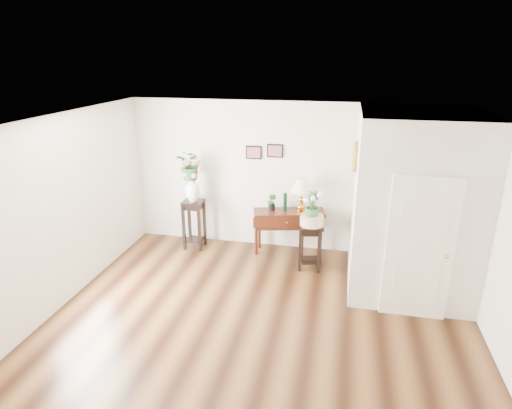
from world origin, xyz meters
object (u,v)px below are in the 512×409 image
(plant_stand_b, at_px, (310,247))
(console_table, at_px, (288,233))
(plant_stand_a, at_px, (194,224))
(table_lamp, at_px, (302,194))

(plant_stand_b, bearing_deg, console_table, 133.51)
(plant_stand_a, bearing_deg, console_table, 2.56)
(table_lamp, bearing_deg, console_table, 180.00)
(console_table, distance_m, plant_stand_a, 1.82)
(table_lamp, height_order, plant_stand_b, table_lamp)
(console_table, distance_m, plant_stand_b, 0.66)
(table_lamp, relative_size, plant_stand_a, 0.67)
(table_lamp, bearing_deg, plant_stand_b, -64.07)
(table_lamp, distance_m, plant_stand_b, 0.96)
(table_lamp, xyz_separation_m, plant_stand_a, (-2.04, -0.08, -0.73))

